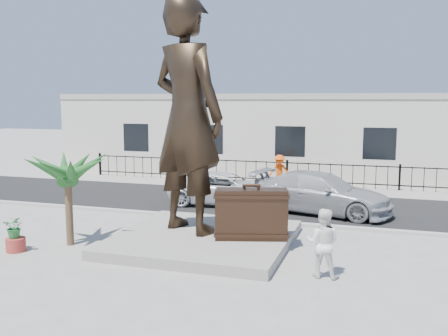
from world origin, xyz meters
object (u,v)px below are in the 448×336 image
object	(u,v)px
suitcase	(251,214)
car_white	(226,188)
tourist	(323,243)
statue	(188,116)

from	to	relation	value
suitcase	car_white	xyz separation A→B (m)	(-2.59, 5.79, -0.37)
suitcase	car_white	bearing A→B (deg)	98.49
suitcase	tourist	world-z (taller)	suitcase
tourist	car_white	world-z (taller)	tourist
statue	tourist	xyz separation A→B (m)	(4.41, -2.12, -3.02)
car_white	statue	bearing A→B (deg)	178.32
car_white	suitcase	bearing A→B (deg)	-162.54
statue	suitcase	world-z (taller)	statue
statue	suitcase	distance (m)	3.56
statue	car_white	world-z (taller)	statue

